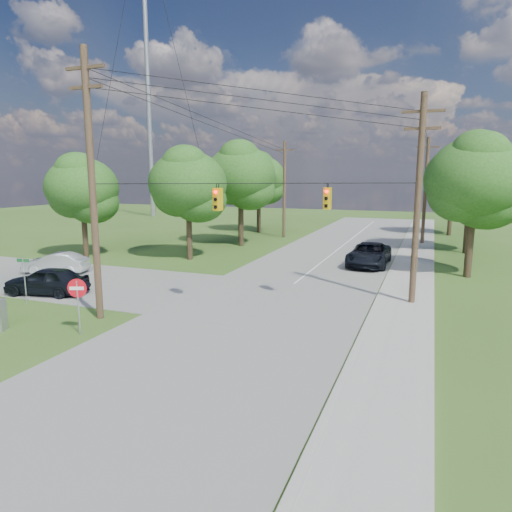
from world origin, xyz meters
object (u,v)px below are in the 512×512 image
at_px(pole_north_e, 425,190).
at_px(car_cross_silver, 56,263).
at_px(pole_ne, 418,198).
at_px(do_not_enter_sign, 77,294).
at_px(car_cross_dark, 47,281).
at_px(car_main_north, 369,254).
at_px(pole_sw, 92,183).
at_px(pole_north_w, 284,189).

xyz_separation_m(pole_north_e, car_cross_silver, (-22.75, -22.83, -4.40)).
height_order(pole_ne, do_not_enter_sign, pole_ne).
bearing_deg(car_cross_dark, car_main_north, 122.18).
bearing_deg(pole_sw, pole_north_e, 65.48).
bearing_deg(car_main_north, car_cross_silver, -151.17).
distance_m(car_cross_dark, car_cross_silver, 5.82).
height_order(pole_sw, do_not_enter_sign, pole_sw).
bearing_deg(do_not_enter_sign, car_cross_dark, 123.07).
distance_m(pole_north_w, car_main_north, 16.88).
bearing_deg(pole_north_w, pole_north_e, 0.00).
bearing_deg(pole_ne, car_cross_dark, -164.43).
relative_size(pole_sw, car_main_north, 2.03).
bearing_deg(do_not_enter_sign, pole_north_w, 70.64).
height_order(pole_ne, car_cross_silver, pole_ne).
distance_m(pole_sw, pole_ne, 15.51).
distance_m(pole_north_e, car_cross_silver, 32.53).
bearing_deg(pole_north_e, pole_ne, -90.00).
xyz_separation_m(pole_north_e, pole_north_w, (-13.90, 0.00, 0.00)).
bearing_deg(car_cross_silver, pole_sw, 37.29).
bearing_deg(car_main_north, car_cross_dark, -135.81).
distance_m(pole_ne, car_cross_dark, 20.28).
height_order(pole_north_e, car_cross_silver, pole_north_e).
height_order(pole_north_w, car_cross_dark, pole_north_w).
xyz_separation_m(pole_sw, do_not_enter_sign, (0.77, -2.18, -4.47)).
bearing_deg(car_main_north, pole_north_e, 75.52).
bearing_deg(car_cross_dark, do_not_enter_sign, 43.26).
distance_m(pole_ne, pole_north_e, 22.00).
height_order(pole_ne, pole_north_w, pole_ne).
height_order(pole_north_w, do_not_enter_sign, pole_north_w).
height_order(car_cross_dark, do_not_enter_sign, do_not_enter_sign).
xyz_separation_m(pole_north_e, do_not_enter_sign, (-12.73, -31.78, -3.38)).
height_order(pole_north_w, car_main_north, pole_north_w).
relative_size(pole_ne, pole_north_e, 1.05).
relative_size(car_cross_dark, do_not_enter_sign, 1.89).
relative_size(pole_ne, do_not_enter_sign, 4.36).
relative_size(pole_ne, car_cross_silver, 2.48).
relative_size(pole_sw, car_cross_silver, 2.84).
xyz_separation_m(pole_ne, car_cross_dark, (-19.02, -5.30, -4.66)).
bearing_deg(pole_sw, car_cross_dark, 157.37).
distance_m(pole_north_w, do_not_enter_sign, 31.98).
xyz_separation_m(pole_north_w, car_cross_dark, (-5.12, -27.30, -4.32)).
bearing_deg(car_cross_dark, pole_sw, 56.10).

